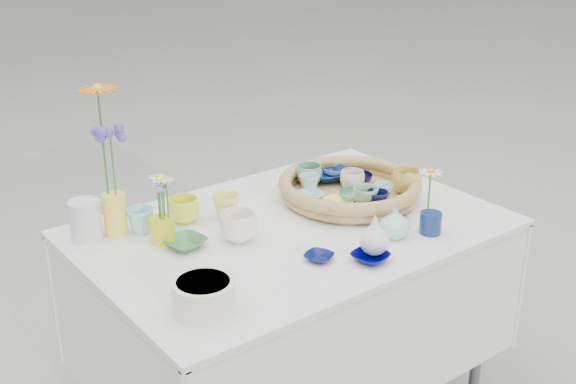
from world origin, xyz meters
TOP-DOWN VIEW (x-y plane):
  - wicker_tray at (0.28, 0.05)m, footprint 0.47×0.47m
  - tray_ceramic_0 at (0.31, 0.19)m, footprint 0.17×0.17m
  - tray_ceramic_1 at (0.37, 0.11)m, footprint 0.11×0.11m
  - tray_ceramic_2 at (0.44, -0.06)m, footprint 0.10×0.10m
  - tray_ceramic_3 at (0.25, -0.00)m, footprint 0.11×0.11m
  - tray_ceramic_4 at (0.23, -0.08)m, footprint 0.10×0.10m
  - tray_ceramic_5 at (0.15, 0.09)m, footprint 0.11×0.11m
  - tray_ceramic_6 at (0.18, 0.14)m, footprint 0.09×0.09m
  - tray_ceramic_7 at (0.31, 0.08)m, footprint 0.11×0.11m
  - tray_ceramic_8 at (0.36, 0.22)m, footprint 0.10×0.10m
  - tray_ceramic_9 at (0.26, -0.10)m, footprint 0.09×0.09m
  - tray_ceramic_10 at (0.18, -0.01)m, footprint 0.13×0.13m
  - tray_ceramic_11 at (0.33, -0.06)m, footprint 0.08×0.08m
  - tray_ceramic_12 at (0.23, 0.20)m, footprint 0.12×0.12m
  - loose_ceramic_0 at (-0.25, 0.23)m, footprint 0.12×0.12m
  - loose_ceramic_1 at (-0.13, 0.16)m, footprint 0.10×0.10m
  - loose_ceramic_2 at (-0.33, 0.07)m, footprint 0.13×0.13m
  - loose_ceramic_3 at (-0.19, 0.02)m, footprint 0.14×0.14m
  - loose_ceramic_4 at (-0.08, -0.23)m, footprint 0.10×0.10m
  - loose_ceramic_5 at (-0.39, 0.24)m, footprint 0.11×0.11m
  - loose_ceramic_6 at (0.03, -0.32)m, footprint 0.11×0.11m
  - fluted_bowl at (-0.47, -0.26)m, footprint 0.18×0.18m
  - bud_vase_paleblue at (0.07, -0.29)m, footprint 0.09×0.09m
  - bud_vase_seafoam at (0.19, -0.25)m, footprint 0.10×0.10m
  - bud_vase_cobalt at (0.30, -0.29)m, footprint 0.08×0.08m
  - single_daisy at (0.29, -0.28)m, footprint 0.10×0.10m
  - tall_vase_yellow at (-0.45, 0.27)m, footprint 0.07×0.07m
  - gerbera at (-0.46, 0.29)m, footprint 0.13×0.13m
  - hydrangea at (-0.45, 0.27)m, footprint 0.08×0.08m
  - white_pitcher at (-0.54, 0.29)m, footprint 0.13×0.09m
  - daisy_cup at (-0.37, 0.14)m, footprint 0.09×0.09m
  - daisy_posy at (-0.36, 0.13)m, footprint 0.08×0.08m

SIDE VIEW (x-z plane):
  - loose_ceramic_4 at x=-0.08m, z-range 0.77..0.78m
  - loose_ceramic_6 at x=0.03m, z-range 0.77..0.79m
  - loose_ceramic_2 at x=-0.33m, z-range 0.77..0.79m
  - tray_ceramic_5 at x=0.15m, z-range 0.78..0.81m
  - tray_ceramic_10 at x=0.18m, z-range 0.78..0.81m
  - tray_ceramic_8 at x=0.36m, z-range 0.78..0.81m
  - bud_vase_cobalt at x=0.30m, z-range 0.77..0.83m
  - tray_ceramic_1 at x=0.37m, z-range 0.78..0.81m
  - tray_ceramic_3 at x=0.25m, z-range 0.78..0.81m
  - tray_ceramic_0 at x=0.31m, z-range 0.78..0.82m
  - wicker_tray at x=0.28m, z-range 0.77..0.84m
  - loose_ceramic_5 at x=-0.39m, z-range 0.77..0.84m
  - loose_ceramic_0 at x=-0.25m, z-range 0.77..0.84m
  - daisy_cup at x=-0.37m, z-range 0.77..0.84m
  - loose_ceramic_1 at x=-0.13m, z-range 0.77..0.85m
  - fluted_bowl at x=-0.47m, z-range 0.77..0.85m
  - loose_ceramic_3 at x=-0.19m, z-range 0.77..0.85m
  - tray_ceramic_11 at x=0.33m, z-range 0.78..0.84m
  - bud_vase_seafoam at x=0.19m, z-range 0.77..0.86m
  - tray_ceramic_6 at x=0.18m, z-range 0.78..0.85m
  - tray_ceramic_7 at x=0.31m, z-range 0.78..0.85m
  - tray_ceramic_9 at x=0.26m, z-range 0.78..0.85m
  - tray_ceramic_12 at x=0.23m, z-range 0.78..0.85m
  - tray_ceramic_4 at x=0.23m, z-range 0.78..0.86m
  - tray_ceramic_2 at x=0.44m, z-range 0.78..0.86m
  - white_pitcher at x=-0.54m, z-range 0.77..0.89m
  - tall_vase_yellow at x=-0.45m, z-range 0.77..0.89m
  - bud_vase_paleblue at x=0.07m, z-range 0.77..0.89m
  - single_daisy at x=0.29m, z-range 0.82..0.97m
  - daisy_posy at x=-0.36m, z-range 0.84..0.98m
  - hydrangea at x=-0.45m, z-range 0.86..1.11m
  - gerbera at x=-0.46m, z-range 0.88..1.22m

